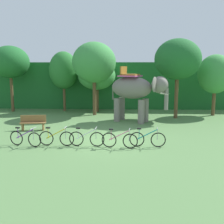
% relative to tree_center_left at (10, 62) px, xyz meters
% --- Properties ---
extents(ground_plane, '(80.00, 80.00, 0.00)m').
position_rel_tree_center_left_xyz_m(ground_plane, '(8.58, -8.69, -4.12)').
color(ground_plane, '#567F47').
extents(foliage_hedge, '(36.00, 6.00, 4.14)m').
position_rel_tree_center_left_xyz_m(foliage_hedge, '(8.58, 4.50, -2.05)').
color(foliage_hedge, '#1E6028').
rests_on(foliage_hedge, ground).
extents(tree_center_left, '(3.16, 3.16, 5.46)m').
position_rel_tree_center_left_xyz_m(tree_center_left, '(0.00, 0.00, 0.00)').
color(tree_center_left, brown).
rests_on(tree_center_left, ground).
extents(tree_center, '(2.40, 2.40, 5.02)m').
position_rel_tree_center_left_xyz_m(tree_center, '(4.36, 0.41, -0.68)').
color(tree_center, brown).
rests_on(tree_center, ground).
extents(tree_far_left, '(3.35, 3.35, 5.63)m').
position_rel_tree_center_left_xyz_m(tree_far_left, '(7.13, -1.39, -0.05)').
color(tree_far_left, brown).
rests_on(tree_far_left, ground).
extents(tree_left, '(3.12, 3.12, 4.22)m').
position_rel_tree_center_left_xyz_m(tree_left, '(7.16, 0.20, -1.10)').
color(tree_left, brown).
rests_on(tree_left, ground).
extents(tree_far_right, '(3.32, 3.32, 5.74)m').
position_rel_tree_center_left_xyz_m(tree_far_right, '(13.25, -2.48, 0.15)').
color(tree_far_right, brown).
rests_on(tree_far_right, ground).
extents(tree_right, '(2.67, 2.67, 4.68)m').
position_rel_tree_center_left_xyz_m(tree_right, '(16.39, -1.21, -0.93)').
color(tree_right, brown).
rests_on(tree_right, ground).
extents(elephant, '(4.15, 3.02, 3.78)m').
position_rel_tree_center_left_xyz_m(elephant, '(10.23, -4.02, -1.92)').
color(elephant, slate).
rests_on(elephant, ground).
extents(bike_purple, '(1.67, 0.61, 0.92)m').
position_rel_tree_center_left_xyz_m(bike_purple, '(4.72, -9.97, -3.73)').
color(bike_purple, black).
rests_on(bike_purple, ground).
extents(bike_yellow, '(1.71, 0.52, 0.92)m').
position_rel_tree_center_left_xyz_m(bike_yellow, '(6.19, -9.84, -3.73)').
color(bike_yellow, black).
rests_on(bike_yellow, ground).
extents(bike_white, '(1.71, 0.52, 0.92)m').
position_rel_tree_center_left_xyz_m(bike_white, '(7.64, -9.87, -3.73)').
color(bike_white, black).
rests_on(bike_white, ground).
extents(bike_pink, '(1.70, 0.52, 0.92)m').
position_rel_tree_center_left_xyz_m(bike_pink, '(9.21, -10.07, -3.73)').
color(bike_pink, black).
rests_on(bike_pink, ground).
extents(bike_teal, '(1.71, 0.52, 0.92)m').
position_rel_tree_center_left_xyz_m(bike_teal, '(10.53, -9.85, -3.73)').
color(bike_teal, black).
rests_on(bike_teal, ground).
extents(wooden_bench, '(1.54, 0.61, 0.89)m').
position_rel_tree_center_left_xyz_m(wooden_bench, '(4.00, -6.68, -3.64)').
color(wooden_bench, brown).
rests_on(wooden_bench, ground).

